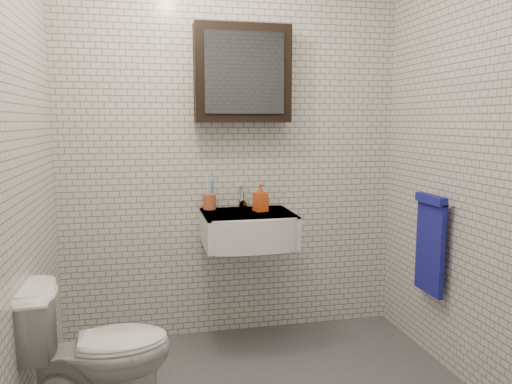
% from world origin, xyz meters
% --- Properties ---
extents(room_shell, '(2.22, 2.02, 2.51)m').
position_xyz_m(room_shell, '(0.00, 0.00, 1.47)').
color(room_shell, silver).
rests_on(room_shell, ground).
extents(washbasin, '(0.55, 0.50, 0.20)m').
position_xyz_m(washbasin, '(0.05, 0.73, 0.76)').
color(washbasin, white).
rests_on(washbasin, room_shell).
extents(faucet, '(0.06, 0.20, 0.15)m').
position_xyz_m(faucet, '(0.05, 0.93, 0.92)').
color(faucet, silver).
rests_on(faucet, washbasin).
extents(mirror_cabinet, '(0.60, 0.15, 0.60)m').
position_xyz_m(mirror_cabinet, '(0.05, 0.93, 1.70)').
color(mirror_cabinet, black).
rests_on(mirror_cabinet, room_shell).
extents(towel_rail, '(0.09, 0.30, 0.58)m').
position_xyz_m(towel_rail, '(1.04, 0.35, 0.72)').
color(towel_rail, silver).
rests_on(towel_rail, room_shell).
extents(toothbrush_cup, '(0.10, 0.10, 0.22)m').
position_xyz_m(toothbrush_cup, '(-0.16, 0.94, 0.90)').
color(toothbrush_cup, '#B3552C').
rests_on(toothbrush_cup, washbasin).
extents(soap_bottle, '(0.09, 0.09, 0.17)m').
position_xyz_m(soap_bottle, '(0.14, 0.80, 0.94)').
color(soap_bottle, orange).
rests_on(soap_bottle, washbasin).
extents(toilet, '(0.70, 0.43, 0.69)m').
position_xyz_m(toilet, '(-0.80, 0.12, 0.34)').
color(toilet, white).
rests_on(toilet, ground).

